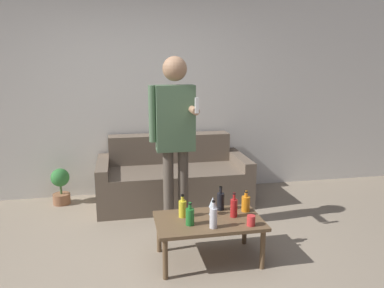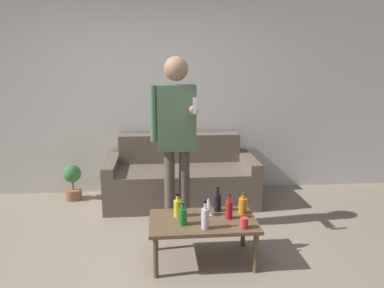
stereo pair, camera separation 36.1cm
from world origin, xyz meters
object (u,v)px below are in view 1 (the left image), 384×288
at_px(couch, 173,178).
at_px(person_standing_front, 175,129).
at_px(bottle_orange, 190,216).
at_px(coffee_table, 209,224).

relative_size(couch, person_standing_front, 1.03).
height_order(bottle_orange, person_standing_front, person_standing_front).
bearing_deg(couch, person_standing_front, -96.41).
distance_m(coffee_table, bottle_orange, 0.23).
bearing_deg(person_standing_front, bottle_orange, -88.84).
distance_m(couch, person_standing_front, 1.18).
relative_size(couch, coffee_table, 1.98).
height_order(coffee_table, person_standing_front, person_standing_front).
bearing_deg(coffee_table, couch, 93.74).
xyz_separation_m(couch, bottle_orange, (-0.08, -1.59, 0.17)).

